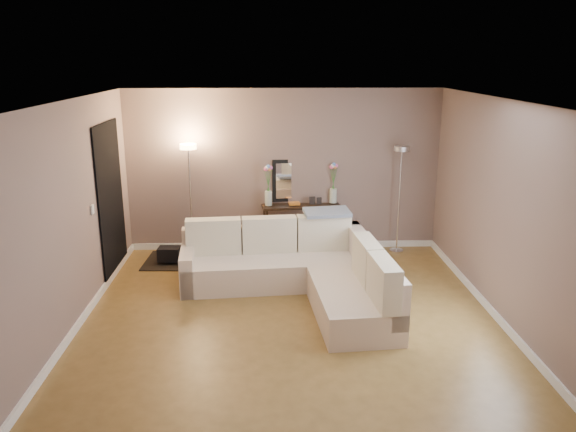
{
  "coord_description": "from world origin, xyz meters",
  "views": [
    {
      "loc": [
        -0.26,
        -6.1,
        3.06
      ],
      "look_at": [
        0.0,
        0.8,
        1.1
      ],
      "focal_mm": 35.0,
      "sensor_mm": 36.0,
      "label": 1
    }
  ],
  "objects_px": {
    "floor_lamp_lit": "(190,177)",
    "floor_lamp_unlit": "(400,178)",
    "sectional_sofa": "(302,270)",
    "console_table": "(296,225)"
  },
  "relations": [
    {
      "from": "floor_lamp_lit",
      "to": "floor_lamp_unlit",
      "type": "distance_m",
      "value": 3.3
    },
    {
      "from": "floor_lamp_lit",
      "to": "floor_lamp_unlit",
      "type": "xyz_separation_m",
      "value": [
        3.3,
        -0.0,
        -0.04
      ]
    },
    {
      "from": "console_table",
      "to": "floor_lamp_unlit",
      "type": "bearing_deg",
      "value": -4.5
    },
    {
      "from": "sectional_sofa",
      "to": "floor_lamp_lit",
      "type": "distance_m",
      "value": 2.49
    },
    {
      "from": "floor_lamp_lit",
      "to": "floor_lamp_unlit",
      "type": "bearing_deg",
      "value": -0.07
    },
    {
      "from": "sectional_sofa",
      "to": "floor_lamp_unlit",
      "type": "xyz_separation_m",
      "value": [
        1.65,
        1.61,
        0.89
      ]
    },
    {
      "from": "floor_lamp_lit",
      "to": "sectional_sofa",
      "type": "bearing_deg",
      "value": -44.27
    },
    {
      "from": "console_table",
      "to": "floor_lamp_unlit",
      "type": "distance_m",
      "value": 1.82
    },
    {
      "from": "sectional_sofa",
      "to": "floor_lamp_lit",
      "type": "xyz_separation_m",
      "value": [
        -1.65,
        1.61,
        0.93
      ]
    },
    {
      "from": "sectional_sofa",
      "to": "floor_lamp_unlit",
      "type": "bearing_deg",
      "value": 44.25
    }
  ]
}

